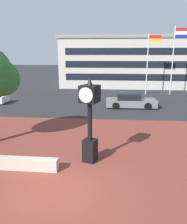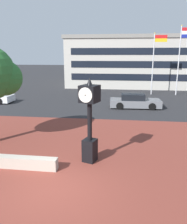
# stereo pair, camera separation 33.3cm
# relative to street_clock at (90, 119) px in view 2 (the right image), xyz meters

# --- Properties ---
(ground_plane) EXTENTS (200.00, 200.00, 0.00)m
(ground_plane) POSITION_rel_street_clock_xyz_m (-1.04, -2.34, -2.01)
(ground_plane) COLOR #262628
(plaza_brick_paving) EXTENTS (44.00, 13.30, 0.01)m
(plaza_brick_paving) POSITION_rel_street_clock_xyz_m (-1.04, 0.30, -2.00)
(plaza_brick_paving) COLOR brown
(plaza_brick_paving) RESTS_ON ground
(planter_wall) EXTENTS (3.20, 0.43, 0.50)m
(planter_wall) POSITION_rel_street_clock_xyz_m (-2.84, -1.00, -1.76)
(planter_wall) COLOR #ADA393
(planter_wall) RESTS_ON ground
(street_clock) EXTENTS (0.92, 0.95, 3.79)m
(street_clock) POSITION_rel_street_clock_xyz_m (0.00, 0.00, 0.00)
(street_clock) COLOR black
(street_clock) RESTS_ON ground
(car_street_near) EXTENTS (4.58, 2.04, 1.28)m
(car_street_near) POSITION_rel_street_clock_xyz_m (2.54, 11.21, -1.44)
(car_street_near) COLOR slate
(car_street_near) RESTS_ON ground
(flagpole_primary) EXTENTS (1.50, 0.14, 7.18)m
(flagpole_primary) POSITION_rel_street_clock_xyz_m (5.07, 18.71, 2.17)
(flagpole_primary) COLOR silver
(flagpole_primary) RESTS_ON ground
(flagpole_secondary) EXTENTS (1.74, 0.14, 7.95)m
(flagpole_secondary) POSITION_rel_street_clock_xyz_m (8.06, 18.71, 2.84)
(flagpole_secondary) COLOR silver
(flagpole_secondary) RESTS_ON ground
(civic_building) EXTENTS (21.01, 14.07, 7.35)m
(civic_building) POSITION_rel_street_clock_xyz_m (3.54, 29.19, 1.68)
(civic_building) COLOR #B2ADA3
(civic_building) RESTS_ON ground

